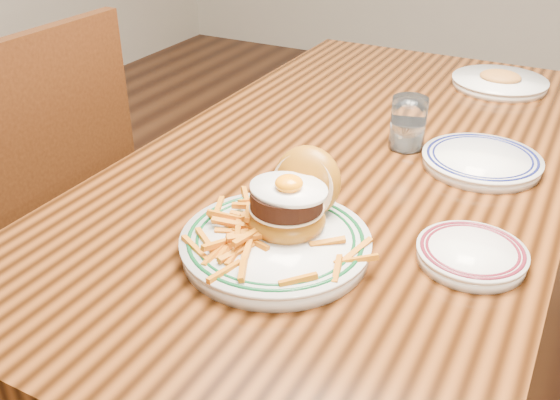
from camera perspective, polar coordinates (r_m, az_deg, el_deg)
The scene contains 7 objects.
table at distance 1.37m, azimuth 6.83°, elevation 0.81°, with size 0.85×1.60×0.75m.
chair_left at distance 1.70m, azimuth -21.54°, elevation -0.32°, with size 0.46×0.46×0.98m.
main_plate at distance 0.99m, azimuth 0.10°, elevation -2.41°, with size 0.30×0.31×0.15m.
side_plate at distance 1.02m, azimuth 17.12°, elevation -4.69°, with size 0.17×0.17×0.03m.
rear_plate at distance 1.32m, azimuth 17.96°, elevation 3.49°, with size 0.24×0.24×0.03m.
water_glass at distance 1.36m, azimuth 11.61°, elevation 6.62°, with size 0.08×0.08×0.11m.
far_plate at distance 1.80m, azimuth 19.44°, elevation 10.16°, with size 0.25×0.25×0.04m.
Camera 1 is at (0.41, -1.13, 1.32)m, focal length 40.00 mm.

